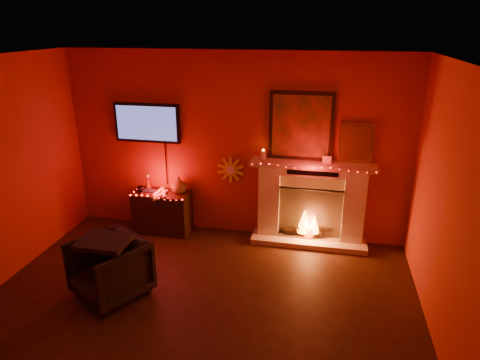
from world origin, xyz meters
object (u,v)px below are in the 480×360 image
object	(u,v)px
sunburst_clock	(231,170)
armchair	(110,269)
console_table	(163,210)
fireplace	(311,195)
tv	(147,123)

from	to	relation	value
sunburst_clock	armchair	size ratio (longest dim) A/B	0.52
sunburst_clock	console_table	bearing A→B (deg)	-167.85
fireplace	console_table	bearing A→B (deg)	-176.71
armchair	sunburst_clock	bearing A→B (deg)	93.00
armchair	fireplace	bearing A→B (deg)	70.43
tv	console_table	distance (m)	1.33
fireplace	tv	world-z (taller)	fireplace
fireplace	armchair	size ratio (longest dim) A/B	2.83
console_table	armchair	xyz separation A→B (m)	(0.00, -1.69, -0.00)
tv	sunburst_clock	xyz separation A→B (m)	(1.25, 0.03, -0.65)
console_table	armchair	bearing A→B (deg)	-89.95
sunburst_clock	armchair	world-z (taller)	sunburst_clock
sunburst_clock	console_table	size ratio (longest dim) A/B	0.45
fireplace	sunburst_clock	world-z (taller)	fireplace
console_table	tv	bearing A→B (deg)	141.21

